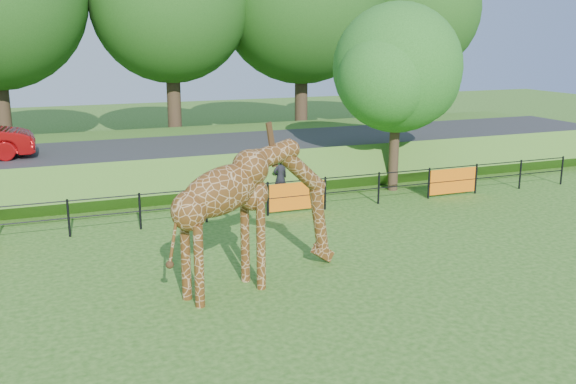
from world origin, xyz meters
The scene contains 8 objects.
ground centered at (0.00, 0.00, 0.00)m, with size 90.00×90.00×0.00m, color #285715.
giraffe centered at (-0.15, 2.68, 1.65)m, with size 4.61×0.85×3.29m, color #563111, non-canonical shape.
perimeter_fence centered at (0.00, 8.00, 0.55)m, with size 28.07×0.10×1.10m, color black, non-canonical shape.
embankment centered at (0.00, 15.50, 0.65)m, with size 40.00×9.00×1.30m, color #285715.
road centered at (0.00, 14.00, 1.36)m, with size 40.00×5.00×0.12m, color #2A2A2C.
visitor centered at (3.12, 9.80, 0.77)m, with size 0.56×0.37×1.55m, color black.
tree_east centered at (7.60, 9.63, 4.28)m, with size 5.40×4.71×6.76m.
bg_tree_line centered at (1.89, 22.00, 7.19)m, with size 37.30×8.80×11.82m.
Camera 1 is at (-4.63, -10.51, 5.58)m, focal length 40.00 mm.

